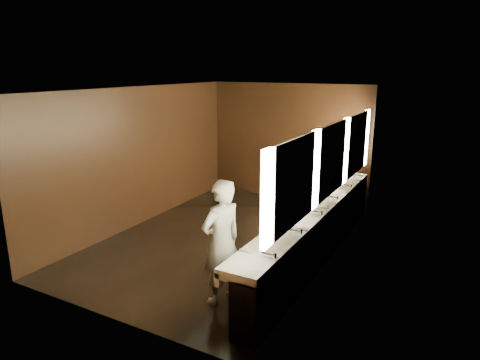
# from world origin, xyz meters

# --- Properties ---
(floor) EXTENTS (6.00, 6.00, 0.00)m
(floor) POSITION_xyz_m (0.00, 0.00, 0.00)
(floor) COLOR black
(floor) RESTS_ON ground
(ceiling) EXTENTS (4.00, 6.00, 0.02)m
(ceiling) POSITION_xyz_m (0.00, 0.00, 2.80)
(ceiling) COLOR #2D2D2B
(ceiling) RESTS_ON wall_back
(wall_back) EXTENTS (4.00, 0.02, 2.80)m
(wall_back) POSITION_xyz_m (0.00, 3.00, 1.40)
(wall_back) COLOR black
(wall_back) RESTS_ON floor
(wall_front) EXTENTS (4.00, 0.02, 2.80)m
(wall_front) POSITION_xyz_m (0.00, -3.00, 1.40)
(wall_front) COLOR black
(wall_front) RESTS_ON floor
(wall_left) EXTENTS (0.02, 6.00, 2.80)m
(wall_left) POSITION_xyz_m (-2.00, 0.00, 1.40)
(wall_left) COLOR black
(wall_left) RESTS_ON floor
(wall_right) EXTENTS (0.02, 6.00, 2.80)m
(wall_right) POSITION_xyz_m (2.00, 0.00, 1.40)
(wall_right) COLOR black
(wall_right) RESTS_ON floor
(sink_counter) EXTENTS (0.55, 5.40, 1.01)m
(sink_counter) POSITION_xyz_m (1.79, 0.00, 0.50)
(sink_counter) COLOR black
(sink_counter) RESTS_ON floor
(mirror_band) EXTENTS (0.06, 5.03, 1.15)m
(mirror_band) POSITION_xyz_m (1.98, -0.00, 1.75)
(mirror_band) COLOR #FEF4BF
(mirror_band) RESTS_ON wall_right
(person) EXTENTS (0.62, 0.75, 1.76)m
(person) POSITION_xyz_m (1.08, -1.93, 0.88)
(person) COLOR #7B9BB8
(person) RESTS_ON floor
(trash_bin) EXTENTS (0.35, 0.35, 0.54)m
(trash_bin) POSITION_xyz_m (1.58, -1.49, 0.27)
(trash_bin) COLOR black
(trash_bin) RESTS_ON floor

